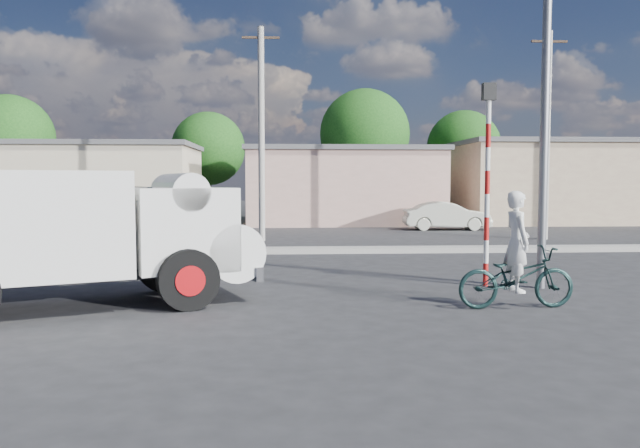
{
  "coord_description": "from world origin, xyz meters",
  "views": [
    {
      "loc": [
        -1.18,
        -11.68,
        2.29
      ],
      "look_at": [
        -0.35,
        2.48,
        1.3
      ],
      "focal_mm": 35.0,
      "sensor_mm": 36.0,
      "label": 1
    }
  ],
  "objects": [
    {
      "name": "bicycle",
      "position": [
        2.98,
        -0.84,
        0.56
      ],
      "size": [
        2.16,
        0.84,
        1.12
      ],
      "primitive_type": "imported",
      "rotation": [
        0.0,
        0.0,
        1.62
      ],
      "color": "black",
      "rests_on": "ground"
    },
    {
      "name": "truck",
      "position": [
        -4.68,
        -0.29,
        1.36
      ],
      "size": [
        6.31,
        4.23,
        2.45
      ],
      "rotation": [
        0.0,
        0.0,
        0.39
      ],
      "color": "black",
      "rests_on": "ground"
    },
    {
      "name": "median",
      "position": [
        0.0,
        8.0,
        0.08
      ],
      "size": [
        40.0,
        0.8,
        0.16
      ],
      "primitive_type": "cube",
      "color": "#99968E",
      "rests_on": "ground"
    },
    {
      "name": "tree_row",
      "position": [
        -2.27,
        28.62,
        4.83
      ],
      "size": [
        34.13,
        7.32,
        8.1
      ],
      "color": "#38281E",
      "rests_on": "ground"
    },
    {
      "name": "cyclist",
      "position": [
        2.98,
        -0.84,
        0.91
      ],
      "size": [
        0.46,
        0.68,
        1.81
      ],
      "primitive_type": "imported",
      "rotation": [
        0.0,
        0.0,
        1.62
      ],
      "color": "white",
      "rests_on": "ground"
    },
    {
      "name": "streetlight",
      "position": [
        4.14,
        1.2,
        4.96
      ],
      "size": [
        2.34,
        0.22,
        9.0
      ],
      "color": "slate",
      "rests_on": "ground"
    },
    {
      "name": "utility_poles",
      "position": [
        3.25,
        12.0,
        4.07
      ],
      "size": [
        35.4,
        0.24,
        8.0
      ],
      "color": "#99968E",
      "rests_on": "ground"
    },
    {
      "name": "ground_plane",
      "position": [
        0.0,
        0.0,
        0.0
      ],
      "size": [
        120.0,
        120.0,
        0.0
      ],
      "primitive_type": "plane",
      "color": "#262629",
      "rests_on": "ground"
    },
    {
      "name": "building_row",
      "position": [
        1.1,
        22.0,
        2.13
      ],
      "size": [
        37.8,
        7.3,
        4.44
      ],
      "color": "beige",
      "rests_on": "ground"
    },
    {
      "name": "traffic_pole",
      "position": [
        3.2,
        1.5,
        2.59
      ],
      "size": [
        0.28,
        0.18,
        4.36
      ],
      "color": "red",
      "rests_on": "ground"
    },
    {
      "name": "car_cream",
      "position": [
        6.41,
        16.85,
        0.65
      ],
      "size": [
        4.0,
        1.52,
        1.3
      ],
      "primitive_type": "imported",
      "rotation": [
        0.0,
        0.0,
        1.53
      ],
      "color": "silver",
      "rests_on": "ground"
    }
  ]
}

